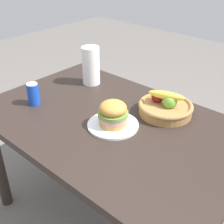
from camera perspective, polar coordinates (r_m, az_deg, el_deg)
The scene contains 7 objects.
ground_plane at distance 2.04m, azimuth -0.21°, elevation -19.71°, with size 8.00×8.00×0.00m, color slate.
dining_table at distance 1.59m, azimuth -0.25°, elevation -4.63°, with size 1.40×0.90×0.75m.
plate at distance 1.49m, azimuth 0.19°, elevation -2.49°, with size 0.26×0.26×0.01m, color white.
sandwich at distance 1.45m, azimuth 0.19°, elevation -0.22°, with size 0.15×0.15×0.13m.
soda_can at distance 1.71m, azimuth -14.87°, elevation 3.37°, with size 0.07×0.07×0.13m.
fruit_basket at distance 1.60m, azimuth 10.20°, elevation 1.05°, with size 0.29×0.29×0.13m.
paper_towel_roll at distance 1.89m, azimuth -4.07°, elevation 8.86°, with size 0.11×0.11×0.24m, color white.
Camera 1 is at (0.87, -0.96, 1.57)m, focal length 47.66 mm.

